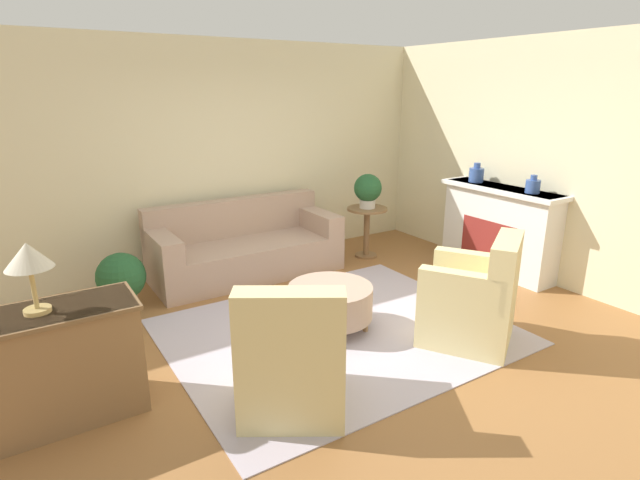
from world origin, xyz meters
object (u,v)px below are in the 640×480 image
dresser (48,366)px  vase_mantel_near (476,174)px  armchair_left (292,360)px  table_lamp (28,259)px  couch (245,249)px  armchair_right (474,302)px  ottoman_table (330,301)px  potted_plant_on_side_table (368,189)px  side_table (367,224)px  potted_plant_floor (121,279)px  vase_mantel_far (533,186)px

dresser → vase_mantel_near: 5.12m
armchair_left → table_lamp: table_lamp is taller
couch → armchair_right: size_ratio=2.21×
couch → armchair_left: size_ratio=2.21×
armchair_left → ottoman_table: bearing=44.4°
couch → vase_mantel_near: (2.70, -1.19, 0.85)m
armchair_left → table_lamp: 1.83m
ottoman_table → potted_plant_on_side_table: 2.31m
side_table → potted_plant_on_side_table: (0.00, 0.00, 0.47)m
ottoman_table → potted_plant_floor: bearing=136.8°
potted_plant_on_side_table → armchair_left: bearing=-136.1°
potted_plant_on_side_table → potted_plant_floor: potted_plant_on_side_table is taller
vase_mantel_near → vase_mantel_far: bearing=-90.0°
armchair_right → vase_mantel_far: size_ratio=4.98×
couch → potted_plant_on_side_table: 1.80m
vase_mantel_far → armchair_left: bearing=-168.8°
armchair_left → potted_plant_on_side_table: 3.54m
couch → potted_plant_floor: (-1.52, -0.32, 0.03)m
potted_plant_on_side_table → vase_mantel_near: bearing=-41.5°
side_table → dresser: bearing=-157.2°
armchair_left → vase_mantel_near: bearing=23.2°
couch → vase_mantel_near: size_ratio=9.30×
armchair_right → side_table: bearing=75.0°
armchair_left → vase_mantel_far: vase_mantel_far is taller
vase_mantel_far → dresser: bearing=179.4°
couch → ottoman_table: bearing=-87.9°
side_table → vase_mantel_near: 1.54m
armchair_left → potted_plant_floor: armchair_left is taller
dresser → ottoman_table: bearing=3.4°
armchair_right → potted_plant_floor: bearing=136.7°
armchair_right → vase_mantel_near: (1.68, 1.52, 0.78)m
side_table → ottoman_table: bearing=-136.4°
dresser → potted_plant_on_side_table: bearing=22.8°
ottoman_table → vase_mantel_far: vase_mantel_far is taller
armchair_left → table_lamp: bearing=152.6°
potted_plant_floor → armchair_right: bearing=-43.3°
ottoman_table → dresser: bearing=-176.6°
couch → potted_plant_on_side_table: bearing=-9.5°
armchair_left → vase_mantel_near: size_ratio=4.21×
potted_plant_on_side_table → vase_mantel_far: bearing=-59.2°
potted_plant_floor → couch: bearing=11.8°
potted_plant_on_side_table → armchair_right: bearing=-105.0°
couch → dresser: size_ratio=1.87×
ottoman_table → potted_plant_on_side_table: bearing=43.6°
armchair_right → armchair_left: bearing=180.0°
couch → ottoman_table: (0.07, -1.80, -0.04)m
dresser → vase_mantel_near: size_ratio=4.96×
couch → armchair_right: 2.89m
armchair_right → side_table: 2.51m
armchair_left → potted_plant_floor: (-0.67, 2.39, -0.05)m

